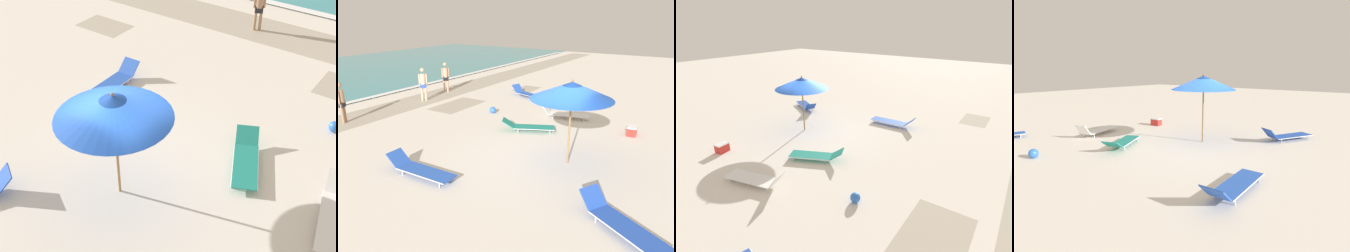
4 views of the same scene
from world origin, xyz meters
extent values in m
cube|color=silver|center=(0.00, 0.00, -0.08)|extent=(60.00, 60.00, 0.16)
cube|color=#AFA492|center=(0.00, 9.30, 0.00)|extent=(57.00, 2.20, 0.00)
cube|color=#AFA492|center=(3.61, 6.90, 0.00)|extent=(2.90, 1.61, 0.00)
cube|color=#AFA492|center=(8.83, 5.68, 0.00)|extent=(1.86, 1.16, 0.00)
cylinder|color=#9E7547|center=(0.18, -0.56, 1.18)|extent=(0.06, 0.06, 2.35)
cone|color=blue|center=(0.18, -0.56, 2.35)|extent=(2.51, 2.51, 0.53)
cylinder|color=#163D95|center=(0.18, -0.56, 2.10)|extent=(2.43, 2.43, 0.01)
sphere|color=#9E7547|center=(0.18, -0.56, 2.65)|extent=(0.07, 0.07, 0.07)
cube|color=blue|center=(-2.53, -3.06, 0.17)|extent=(1.42, 1.89, 0.03)
cylinder|color=silver|center=(-2.79, -2.91, 0.17)|extent=(0.92, 1.62, 0.03)
cylinder|color=silver|center=(-2.26, -3.21, 0.17)|extent=(0.92, 1.62, 0.03)
cube|color=blue|center=(-1.98, -2.09, 0.37)|extent=(0.70, 0.64, 0.41)
cylinder|color=silver|center=(-2.65, -3.81, 0.08)|extent=(0.03, 0.03, 0.16)
cylinder|color=silver|center=(-2.40, -2.31, 0.08)|extent=(0.03, 0.03, 0.16)
cylinder|color=silver|center=(-1.95, -2.56, 0.08)|extent=(0.03, 0.03, 0.16)
cube|color=white|center=(4.58, 1.17, 0.17)|extent=(1.02, 1.89, 0.03)
cylinder|color=silver|center=(4.29, 1.09, 0.17)|extent=(0.46, 1.75, 0.03)
cylinder|color=silver|center=(4.87, 1.24, 0.17)|extent=(0.46, 1.75, 0.03)
cube|color=white|center=(4.32, 2.20, 0.40)|extent=(0.64, 0.48, 0.46)
cylinder|color=silver|center=(4.50, 0.43, 0.08)|extent=(0.03, 0.03, 0.16)
cylinder|color=silver|center=(4.99, 0.55, 0.08)|extent=(0.03, 0.03, 0.16)
cylinder|color=silver|center=(4.16, 1.78, 0.08)|extent=(0.03, 0.03, 0.16)
cylinder|color=silver|center=(4.65, 1.91, 0.08)|extent=(0.03, 0.03, 0.16)
cube|color=#1E8475|center=(2.23, 1.70, 0.17)|extent=(1.24, 1.72, 0.03)
cylinder|color=silver|center=(1.96, 1.57, 0.17)|extent=(0.73, 1.47, 0.03)
cylinder|color=silver|center=(2.50, 1.83, 0.17)|extent=(0.73, 1.47, 0.03)
cube|color=#1E8475|center=(1.78, 2.64, 0.32)|extent=(0.73, 0.68, 0.32)
cylinder|color=silver|center=(2.27, 1.02, 0.08)|extent=(0.03, 0.03, 0.16)
cylinder|color=silver|center=(2.73, 1.24, 0.08)|extent=(0.03, 0.03, 0.16)
cylinder|color=silver|center=(1.72, 2.16, 0.08)|extent=(0.03, 0.03, 0.16)
cylinder|color=silver|center=(2.18, 2.38, 0.08)|extent=(0.03, 0.03, 0.16)
cube|color=blue|center=(6.96, 4.38, 0.17)|extent=(1.08, 1.93, 0.03)
cylinder|color=silver|center=(6.67, 4.47, 0.17)|extent=(0.53, 1.77, 0.03)
cylinder|color=silver|center=(7.25, 4.30, 0.17)|extent=(0.53, 1.77, 0.03)
cube|color=blue|center=(7.27, 5.44, 0.38)|extent=(0.66, 0.54, 0.43)
cylinder|color=silver|center=(6.52, 3.77, 0.08)|extent=(0.03, 0.03, 0.16)
cylinder|color=silver|center=(7.01, 3.63, 0.08)|extent=(0.03, 0.03, 0.16)
cylinder|color=silver|center=(6.91, 5.14, 0.08)|extent=(0.03, 0.03, 0.16)
cylinder|color=silver|center=(7.40, 5.00, 0.08)|extent=(0.03, 0.03, 0.16)
cube|color=blue|center=(-2.92, 2.51, 0.17)|extent=(0.65, 1.85, 0.03)
cylinder|color=silver|center=(-3.22, 2.51, 0.17)|extent=(0.08, 1.83, 0.03)
cylinder|color=silver|center=(-2.62, 2.52, 0.17)|extent=(0.08, 1.83, 0.03)
cube|color=blue|center=(-2.95, 3.63, 0.36)|extent=(0.59, 0.44, 0.39)
cylinder|color=silver|center=(-3.15, 1.79, 0.08)|extent=(0.03, 0.03, 0.16)
cylinder|color=silver|center=(-2.64, 1.81, 0.08)|extent=(0.03, 0.03, 0.16)
cylinder|color=silver|center=(-3.19, 3.22, 0.08)|extent=(0.03, 0.03, 0.16)
cylinder|color=silver|center=(-2.68, 3.24, 0.08)|extent=(0.03, 0.03, 0.16)
cylinder|color=tan|center=(5.63, 9.35, 0.45)|extent=(0.11, 0.11, 0.90)
cylinder|color=tan|center=(5.46, 9.46, 0.45)|extent=(0.11, 0.11, 0.90)
cube|color=black|center=(5.54, 9.41, 0.82)|extent=(0.35, 0.31, 0.24)
cylinder|color=tan|center=(5.54, 9.41, 1.18)|extent=(0.27, 0.27, 0.55)
cylinder|color=tan|center=(5.70, 9.31, 1.17)|extent=(0.08, 0.08, 0.55)
cylinder|color=tan|center=(5.38, 9.50, 1.17)|extent=(0.08, 0.08, 0.55)
sphere|color=tan|center=(5.54, 9.41, 1.66)|extent=(0.21, 0.21, 0.21)
cylinder|color=beige|center=(3.31, 9.12, 0.45)|extent=(0.11, 0.11, 0.90)
cylinder|color=beige|center=(3.46, 8.98, 0.45)|extent=(0.11, 0.11, 0.90)
cube|color=#2D51B2|center=(3.39, 9.05, 0.82)|extent=(0.34, 0.34, 0.24)
cylinder|color=beige|center=(3.39, 9.05, 1.18)|extent=(0.27, 0.27, 0.55)
cylinder|color=beige|center=(3.25, 9.18, 1.17)|extent=(0.08, 0.08, 0.55)
cylinder|color=beige|center=(3.52, 8.92, 1.17)|extent=(0.08, 0.08, 0.55)
sphere|color=beige|center=(3.39, 9.05, 1.66)|extent=(0.21, 0.21, 0.21)
cylinder|color=#A37A5B|center=(-1.12, 9.23, 0.45)|extent=(0.11, 0.11, 0.90)
cylinder|color=#A37A5B|center=(-1.29, 9.13, 0.45)|extent=(0.11, 0.11, 0.90)
cube|color=black|center=(-1.20, 9.18, 0.82)|extent=(0.35, 0.31, 0.24)
cylinder|color=#A37A5B|center=(-1.20, 9.18, 1.18)|extent=(0.27, 0.27, 0.55)
cylinder|color=#A37A5B|center=(-1.04, 9.27, 1.17)|extent=(0.08, 0.08, 0.55)
cylinder|color=#A37A5B|center=(-1.36, 9.08, 1.17)|extent=(0.08, 0.08, 0.55)
sphere|color=#A37A5B|center=(-1.20, 9.18, 1.66)|extent=(0.21, 0.21, 0.21)
sphere|color=blue|center=(3.42, 4.54, 0.16)|extent=(0.31, 0.31, 0.31)
cube|color=red|center=(3.86, -1.72, 0.16)|extent=(0.51, 0.39, 0.32)
cube|color=white|center=(3.86, -1.72, 0.35)|extent=(0.53, 0.40, 0.05)
camera|label=1|loc=(5.61, -6.31, 7.63)|focal=50.00mm
camera|label=2|loc=(-8.85, -3.98, 4.53)|focal=35.00mm
camera|label=3|loc=(8.86, 7.98, 5.02)|focal=28.00mm
camera|label=4|loc=(-5.48, 7.96, 2.85)|focal=28.00mm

